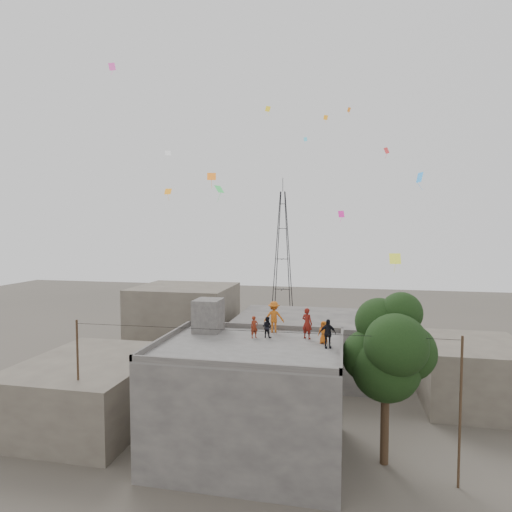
{
  "coord_description": "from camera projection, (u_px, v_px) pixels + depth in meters",
  "views": [
    {
      "loc": [
        5.04,
        -22.39,
        12.37
      ],
      "look_at": [
        -0.02,
        1.82,
        10.87
      ],
      "focal_mm": 30.0,
      "sensor_mm": 36.0,
      "label": 1
    }
  ],
  "objects": [
    {
      "name": "stair_head_box",
      "position": [
        208.0,
        315.0,
        26.42
      ],
      "size": [
        1.6,
        1.8,
        2.0
      ],
      "primitive_type": "cube",
      "color": "#474542",
      "rests_on": "main_building"
    },
    {
      "name": "person_red_child",
      "position": [
        254.0,
        327.0,
        24.84
      ],
      "size": [
        0.55,
        0.53,
        1.27
      ],
      "primitive_type": "imported",
      "rotation": [
        0.0,
        0.0,
        0.67
      ],
      "color": "maroon",
      "rests_on": "main_building"
    },
    {
      "name": "main_building",
      "position": [
        250.0,
        400.0,
        23.47
      ],
      "size": [
        10.0,
        8.0,
        6.1
      ],
      "color": "#474542",
      "rests_on": "ground"
    },
    {
      "name": "neighbor_west",
      "position": [
        91.0,
        390.0,
        27.73
      ],
      "size": [
        8.0,
        10.0,
        4.0
      ],
      "primitive_type": "cube",
      "color": "#564E44",
      "rests_on": "ground"
    },
    {
      "name": "transmission_tower",
      "position": [
        283.0,
        252.0,
        63.0
      ],
      "size": [
        2.97,
        2.97,
        20.01
      ],
      "color": "black",
      "rests_on": "ground"
    },
    {
      "name": "neighbor_northwest",
      "position": [
        185.0,
        322.0,
        41.12
      ],
      "size": [
        9.0,
        8.0,
        7.0
      ],
      "primitive_type": "cube",
      "color": "#564E44",
      "rests_on": "ground"
    },
    {
      "name": "utility_line",
      "position": [
        254.0,
        395.0,
        22.1
      ],
      "size": [
        20.12,
        0.62,
        7.4
      ],
      "color": "black",
      "rests_on": "ground"
    },
    {
      "name": "person_dark_adult",
      "position": [
        328.0,
        334.0,
        22.7
      ],
      "size": [
        0.97,
        0.6,
        1.55
      ],
      "primitive_type": "imported",
      "rotation": [
        0.0,
        0.0,
        0.27
      ],
      "color": "black",
      "rests_on": "main_building"
    },
    {
      "name": "person_dark_child",
      "position": [
        267.0,
        327.0,
        24.96
      ],
      "size": [
        0.71,
        0.63,
        1.22
      ],
      "primitive_type": "imported",
      "rotation": [
        0.0,
        0.0,
        2.82
      ],
      "color": "black",
      "rests_on": "main_building"
    },
    {
      "name": "person_orange_adult",
      "position": [
        274.0,
        317.0,
        26.17
      ],
      "size": [
        1.31,
        0.85,
        1.91
      ],
      "primitive_type": "imported",
      "rotation": [
        0.0,
        0.0,
        -3.03
      ],
      "color": "#C25D16",
      "rests_on": "main_building"
    },
    {
      "name": "person_orange_child",
      "position": [
        324.0,
        332.0,
        23.62
      ],
      "size": [
        0.71,
        0.59,
        1.25
      ],
      "primitive_type": "imported",
      "rotation": [
        0.0,
        0.0,
        -0.37
      ],
      "color": "#C75A16",
      "rests_on": "main_building"
    },
    {
      "name": "neighbor_east",
      "position": [
        472.0,
        373.0,
        30.43
      ],
      "size": [
        7.0,
        8.0,
        4.4
      ],
      "primitive_type": "cube",
      "color": "#564E44",
      "rests_on": "ground"
    },
    {
      "name": "ground",
      "position": [
        250.0,
        454.0,
        23.66
      ],
      "size": [
        140.0,
        140.0,
        0.0
      ],
      "primitive_type": "plane",
      "color": "#49443C",
      "rests_on": "ground"
    },
    {
      "name": "tree",
      "position": [
        389.0,
        350.0,
        22.36
      ],
      "size": [
        4.9,
        4.6,
        9.1
      ],
      "color": "black",
      "rests_on": "ground"
    },
    {
      "name": "parapet",
      "position": [
        250.0,
        342.0,
        23.28
      ],
      "size": [
        10.0,
        8.0,
        0.3
      ],
      "color": "#474542",
      "rests_on": "main_building"
    },
    {
      "name": "kites",
      "position": [
        292.0,
        164.0,
        29.66
      ],
      "size": [
        20.1,
        18.55,
        12.66
      ],
      "color": "orange",
      "rests_on": "ground"
    },
    {
      "name": "neighbor_north",
      "position": [
        308.0,
        345.0,
        36.77
      ],
      "size": [
        12.0,
        9.0,
        5.0
      ],
      "primitive_type": "cube",
      "color": "#474542",
      "rests_on": "ground"
    },
    {
      "name": "person_red_adult",
      "position": [
        307.0,
        323.0,
        24.64
      ],
      "size": [
        0.78,
        0.68,
        1.79
      ],
      "primitive_type": "imported",
      "rotation": [
        0.0,
        0.0,
        2.67
      ],
      "color": "maroon",
      "rests_on": "main_building"
    }
  ]
}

